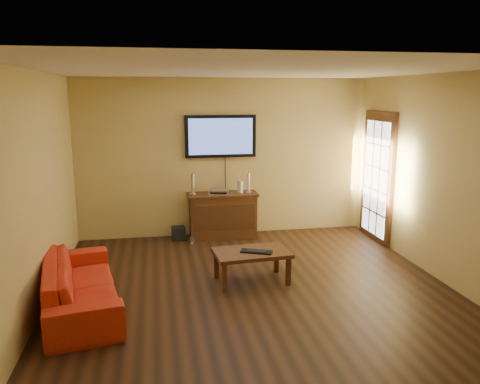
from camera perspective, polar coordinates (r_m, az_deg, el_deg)
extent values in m
plane|color=black|center=(6.06, 1.71, -11.78)|extent=(5.00, 5.00, 0.00)
plane|color=tan|center=(8.09, -1.93, 4.19)|extent=(5.00, 0.00, 5.00)
plane|color=tan|center=(5.69, -23.64, -0.09)|extent=(0.00, 5.00, 5.00)
plane|color=tan|center=(6.64, 23.40, 1.52)|extent=(0.00, 5.00, 5.00)
plane|color=white|center=(5.56, 1.89, 14.64)|extent=(5.00, 5.00, 0.00)
cube|color=#3C200D|center=(8.12, 16.40, 1.60)|extent=(0.06, 1.02, 2.22)
cube|color=white|center=(8.10, 16.17, 1.59)|extent=(0.01, 0.79, 1.89)
cube|color=#3C200D|center=(8.05, -2.12, -3.00)|extent=(1.12, 0.42, 0.73)
cube|color=black|center=(7.83, -1.90, -3.14)|extent=(1.03, 0.02, 0.44)
cube|color=#3C200D|center=(7.96, -2.14, -0.32)|extent=(1.19, 0.45, 0.04)
cube|color=black|center=(7.99, -2.39, 6.80)|extent=(1.21, 0.07, 0.72)
cube|color=#455FB4|center=(7.95, -2.35, 6.78)|extent=(1.09, 0.01, 0.61)
cube|color=#3C200D|center=(6.15, 1.45, -7.43)|extent=(1.01, 0.66, 0.05)
cube|color=#3C200D|center=(5.91, -1.92, -10.44)|extent=(0.06, 0.06, 0.37)
cube|color=#3C200D|center=(6.15, 5.90, -9.60)|extent=(0.06, 0.06, 0.37)
cube|color=#3C200D|center=(6.33, -2.90, -8.90)|extent=(0.06, 0.06, 0.37)
cube|color=#3C200D|center=(6.55, 4.44, -8.19)|extent=(0.06, 0.06, 0.37)
imported|color=red|center=(5.74, -18.96, -9.69)|extent=(0.93, 2.05, 0.77)
cylinder|color=silver|center=(7.89, -5.74, -0.27)|extent=(0.10, 0.10, 0.01)
cylinder|color=silver|center=(7.86, -5.77, 1.01)|extent=(0.06, 0.06, 0.34)
cylinder|color=silver|center=(8.04, 1.01, 0.01)|extent=(0.09, 0.09, 0.01)
cylinder|color=silver|center=(8.01, 1.01, 1.17)|extent=(0.05, 0.05, 0.32)
cube|color=silver|center=(7.90, -2.59, 0.02)|extent=(0.37, 0.30, 0.07)
cube|color=white|center=(8.01, -0.01, 0.64)|extent=(0.08, 0.15, 0.20)
cube|color=black|center=(8.02, -7.50, -5.03)|extent=(0.23, 0.23, 0.22)
cylinder|color=white|center=(7.63, -5.81, -6.06)|extent=(0.07, 0.07, 0.18)
sphere|color=white|center=(7.60, -5.83, -5.39)|extent=(0.04, 0.04, 0.04)
cube|color=black|center=(6.09, 2.03, -7.27)|extent=(0.43, 0.30, 0.02)
cube|color=black|center=(6.09, 2.03, -7.16)|extent=(0.28, 0.20, 0.01)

